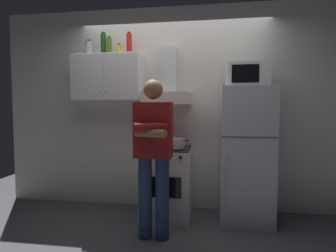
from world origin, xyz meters
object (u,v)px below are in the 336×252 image
(bottle_spice_jar, at_px, (119,50))
(upper_cabinet, at_px, (108,78))
(range_hood, at_px, (168,89))
(bottle_olive_oil, at_px, (109,46))
(microwave, at_px, (246,76))
(bottle_canister_steel, at_px, (89,49))
(bottle_soda_red, at_px, (129,44))
(refrigerator, at_px, (245,155))
(cooking_pot, at_px, (176,144))
(stove_oven, at_px, (167,182))
(bottle_wine_green, at_px, (103,45))
(person_standing, at_px, (153,152))

(bottle_spice_jar, bearing_deg, upper_cabinet, -171.71)
(range_hood, xyz_separation_m, bottle_olive_oil, (-0.78, 0.01, 0.57))
(microwave, distance_m, bottle_canister_steel, 2.07)
(microwave, xyz_separation_m, bottle_soda_red, (-1.47, 0.15, 0.45))
(bottle_soda_red, distance_m, bottle_olive_oil, 0.26)
(refrigerator, relative_size, cooking_pot, 5.24)
(bottle_olive_oil, height_order, bottle_canister_steel, bottle_olive_oil)
(refrigerator, height_order, bottle_olive_oil, bottle_olive_oil)
(range_hood, distance_m, bottle_canister_steel, 1.21)
(stove_oven, distance_m, refrigerator, 1.02)
(stove_oven, xyz_separation_m, refrigerator, (0.95, 0.00, 0.37))
(stove_oven, relative_size, bottle_wine_green, 2.81)
(bottle_olive_oil, bearing_deg, person_standing, -45.20)
(bottle_wine_green, height_order, bottle_canister_steel, bottle_wine_green)
(microwave, xyz_separation_m, bottle_spice_jar, (-1.60, 0.13, 0.38))
(upper_cabinet, height_order, microwave, upper_cabinet)
(microwave, distance_m, person_standing, 1.45)
(cooking_pot, distance_m, bottle_wine_green, 1.64)
(upper_cabinet, distance_m, cooking_pot, 1.26)
(bottle_olive_oil, bearing_deg, range_hood, -0.46)
(bottle_spice_jar, distance_m, bottle_wine_green, 0.23)
(upper_cabinet, bearing_deg, stove_oven, -8.90)
(cooking_pot, distance_m, bottle_soda_red, 1.45)
(range_hood, distance_m, bottle_wine_green, 1.06)
(person_standing, height_order, cooking_pot, person_standing)
(upper_cabinet, height_order, refrigerator, upper_cabinet)
(upper_cabinet, distance_m, stove_oven, 1.55)
(person_standing, xyz_separation_m, bottle_olive_oil, (-0.73, 0.74, 1.26))
(bottle_olive_oil, xyz_separation_m, bottle_canister_steel, (-0.29, 0.02, -0.02))
(cooking_pot, distance_m, bottle_olive_oil, 1.55)
(microwave, height_order, bottle_spice_jar, bottle_spice_jar)
(range_hood, bearing_deg, microwave, -6.46)
(person_standing, relative_size, bottle_canister_steel, 7.72)
(range_hood, height_order, bottle_olive_oil, bottle_olive_oil)
(bottle_wine_green, bearing_deg, range_hood, -2.42)
(bottle_canister_steel, bearing_deg, microwave, -3.77)
(person_standing, bearing_deg, bottle_spice_jar, 128.78)
(microwave, height_order, bottle_olive_oil, bottle_olive_oil)
(cooking_pot, height_order, bottle_wine_green, bottle_wine_green)
(stove_oven, relative_size, bottle_soda_red, 2.93)
(bottle_spice_jar, height_order, bottle_canister_steel, bottle_canister_steel)
(upper_cabinet, height_order, stove_oven, upper_cabinet)
(bottle_soda_red, height_order, bottle_wine_green, bottle_wine_green)
(bottle_soda_red, bearing_deg, refrigerator, -6.48)
(refrigerator, bearing_deg, bottle_spice_jar, 174.81)
(refrigerator, height_order, bottle_spice_jar, bottle_spice_jar)
(cooking_pot, height_order, bottle_spice_jar, bottle_spice_jar)
(stove_oven, relative_size, cooking_pot, 2.86)
(upper_cabinet, height_order, bottle_olive_oil, bottle_olive_oil)
(upper_cabinet, bearing_deg, range_hood, 0.09)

